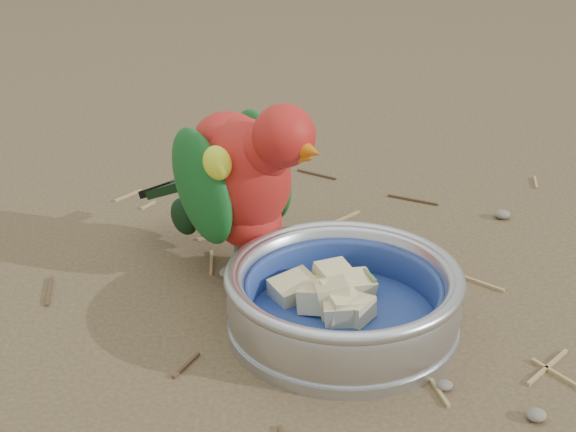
{
  "coord_description": "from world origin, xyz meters",
  "views": [
    {
      "loc": [
        -0.16,
        -0.53,
        0.4
      ],
      "look_at": [
        -0.07,
        0.15,
        0.08
      ],
      "focal_mm": 50.0,
      "sensor_mm": 36.0,
      "label": 1
    }
  ],
  "objects": [
    {
      "name": "ground",
      "position": [
        0.0,
        0.0,
        0.0
      ],
      "size": [
        60.0,
        60.0,
        0.0
      ],
      "primitive_type": "plane",
      "color": "brown"
    },
    {
      "name": "food_bowl",
      "position": [
        -0.03,
        0.07,
        0.01
      ],
      "size": [
        0.21,
        0.21,
        0.02
      ],
      "primitive_type": "cylinder",
      "color": "#B2B2BA",
      "rests_on": "ground"
    },
    {
      "name": "bowl_wall",
      "position": [
        -0.03,
        0.07,
        0.04
      ],
      "size": [
        0.21,
        0.21,
        0.04
      ],
      "primitive_type": null,
      "color": "#B2B2BA",
      "rests_on": "food_bowl"
    },
    {
      "name": "fruit_wedges",
      "position": [
        -0.03,
        0.07,
        0.03
      ],
      "size": [
        0.13,
        0.13,
        0.03
      ],
      "primitive_type": null,
      "color": "#D7C589",
      "rests_on": "food_bowl"
    },
    {
      "name": "lory_parrot",
      "position": [
        -0.11,
        0.19,
        0.09
      ],
      "size": [
        0.23,
        0.25,
        0.18
      ],
      "primitive_type": null,
      "rotation": [
        0.0,
        0.0,
        -2.48
      ],
      "color": "#AE1C17",
      "rests_on": "ground"
    },
    {
      "name": "ground_debris",
      "position": [
        -0.04,
        0.05,
        0.0
      ],
      "size": [
        0.9,
        0.8,
        0.01
      ],
      "primitive_type": null,
      "color": "#A08352",
      "rests_on": "ground"
    }
  ]
}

